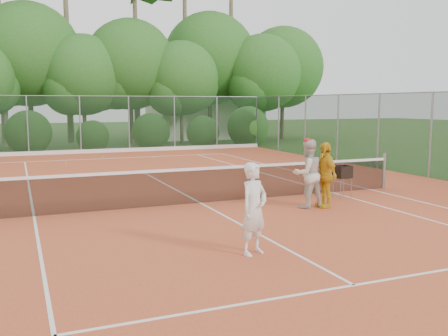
{
  "coord_description": "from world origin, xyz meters",
  "views": [
    {
      "loc": [
        -4.39,
        -12.06,
        2.62
      ],
      "look_at": [
        0.13,
        -1.2,
        1.1
      ],
      "focal_mm": 40.0,
      "sensor_mm": 36.0,
      "label": 1
    }
  ],
  "objects_px": {
    "player_yellow": "(325,175)",
    "player_center_grp": "(307,173)",
    "ball_hopper": "(343,172)",
    "player_white": "(254,209)"
  },
  "relations": [
    {
      "from": "player_yellow",
      "to": "player_center_grp",
      "type": "bearing_deg",
      "value": -100.73
    },
    {
      "from": "ball_hopper",
      "to": "player_center_grp",
      "type": "bearing_deg",
      "value": 179.63
    },
    {
      "from": "player_white",
      "to": "player_yellow",
      "type": "relative_size",
      "value": 0.97
    },
    {
      "from": "player_white",
      "to": "player_yellow",
      "type": "xyz_separation_m",
      "value": [
        3.4,
        2.9,
        0.02
      ]
    },
    {
      "from": "player_yellow",
      "to": "ball_hopper",
      "type": "relative_size",
      "value": 1.82
    },
    {
      "from": "player_white",
      "to": "ball_hopper",
      "type": "bearing_deg",
      "value": 15.18
    },
    {
      "from": "player_yellow",
      "to": "player_white",
      "type": "bearing_deg",
      "value": -46.15
    },
    {
      "from": "player_white",
      "to": "player_yellow",
      "type": "height_order",
      "value": "player_yellow"
    },
    {
      "from": "player_center_grp",
      "to": "ball_hopper",
      "type": "xyz_separation_m",
      "value": [
        1.57,
        0.7,
        -0.15
      ]
    },
    {
      "from": "player_yellow",
      "to": "ball_hopper",
      "type": "height_order",
      "value": "player_yellow"
    }
  ]
}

